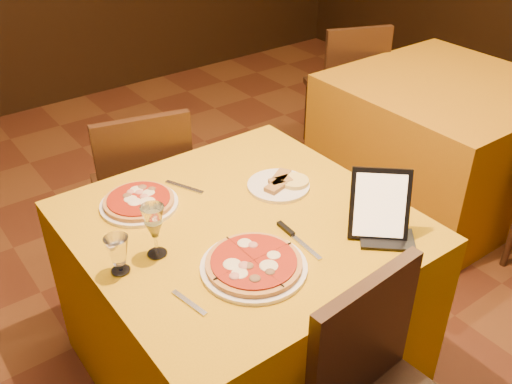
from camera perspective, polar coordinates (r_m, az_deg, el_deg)
main_table at (r=2.26m, az=-1.34°, el=-10.61°), size 1.10×1.10×0.75m
side_table at (r=3.49m, az=17.81°, el=4.66°), size 1.10×1.10×0.75m
chair_main_far at (r=2.80m, az=-11.40°, el=0.33°), size 0.58×0.58×0.91m
chair_side_far at (r=3.92m, az=8.67°, el=10.31°), size 0.54×0.54×0.91m
pizza_near at (r=1.80m, az=-0.23°, el=-7.32°), size 0.34×0.34×0.03m
pizza_far at (r=2.13m, az=-11.61°, el=-1.04°), size 0.29×0.29×0.03m
cutlet_dish at (r=2.20m, az=2.26°, el=0.77°), size 0.24×0.24×0.03m
wine_glass at (r=1.84m, az=-10.11°, el=-3.84°), size 0.09×0.09×0.19m
water_glass at (r=1.81m, az=-13.61°, el=-6.14°), size 0.08×0.08×0.13m
tablet at (r=1.93m, az=12.27°, el=-1.20°), size 0.21×0.21×0.24m
knife at (r=1.92m, az=4.48°, el=-5.06°), size 0.03×0.21×0.01m
fork_near at (r=1.70m, az=-6.70°, el=-10.94°), size 0.04×0.14×0.01m
fork_far at (r=2.21m, az=-7.19°, el=0.49°), size 0.09×0.16×0.01m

